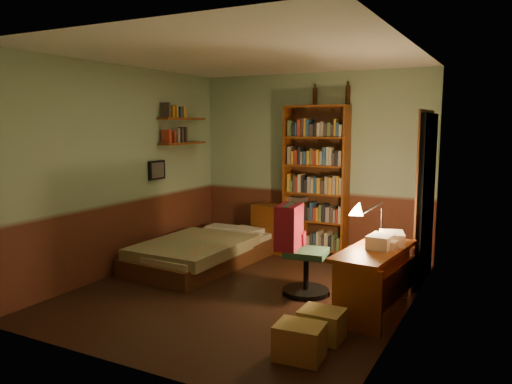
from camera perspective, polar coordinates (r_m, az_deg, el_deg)
The scene contains 24 objects.
floor at distance 5.78m, azimuth -1.17°, elevation -11.27°, with size 3.50×4.00×0.02m, color black.
ceiling at distance 5.51m, azimuth -1.25°, elevation 15.42°, with size 3.50×4.00×0.02m, color silver.
wall_back at distance 7.31m, azimuth 6.44°, elevation 3.22°, with size 3.50×0.02×2.60m, color #88A583.
wall_left at distance 6.53m, azimuth -14.88°, elevation 2.46°, with size 0.02×4.00×2.60m, color #88A583.
wall_right at distance 4.90m, azimuth 17.12°, elevation 0.66°, with size 0.02×4.00×2.60m, color #88A583.
wall_front at distance 3.88m, azimuth -15.74°, elevation -1.11°, with size 3.50×0.02×2.60m, color #88A583.
doorway at distance 6.22m, azimuth 18.88°, elevation -0.75°, with size 0.06×0.90×2.00m, color black.
door_trim at distance 6.22m, azimuth 18.56°, elevation -0.73°, with size 0.02×0.98×2.08m, color #452613.
bed at distance 6.75m, azimuth -6.16°, elevation -5.74°, with size 1.09×2.04×0.61m, color #6D7E4F.
dresser at distance 7.39m, azimuth 2.59°, elevation -4.19°, with size 0.77×0.39×0.69m, color #6D3210.
mini_stereo at distance 7.33m, azimuth 4.77°, elevation -1.07°, with size 0.24×0.19×0.13m, color #B2B2B7.
bookshelf at distance 7.14m, azimuth 6.84°, elevation 1.24°, with size 0.92×0.28×2.14m, color #6D3210.
bottle_left at distance 7.23m, azimuth 6.75°, elevation 10.76°, with size 0.07×0.07×0.24m, color black.
bottle_right at distance 7.08m, azimuth 10.46°, elevation 10.81°, with size 0.07×0.07×0.26m, color black.
desk at distance 5.22m, azimuth 13.28°, elevation -9.78°, with size 0.50×1.21×0.65m, color #6D3210.
paper_stack at distance 5.34m, azimuth 15.27°, elevation -5.14°, with size 0.24×0.32×0.13m, color silver.
desk_lamp at distance 5.44m, azimuth 14.19°, elevation -2.25°, with size 0.18×0.18×0.61m, color black.
office_chair at distance 5.56m, azimuth 5.78°, elevation -6.85°, with size 0.48×0.42×0.95m, color #284C37.
red_jacket at distance 5.22m, azimuth 7.59°, elevation 0.26°, with size 0.23×0.42×0.49m, color maroon.
wall_shelf_lower at distance 7.28m, azimuth -8.38°, elevation 5.53°, with size 0.20×0.90×0.03m, color #6D3210.
wall_shelf_upper at distance 7.28m, azimuth -8.44°, elevation 8.29°, with size 0.20×0.90×0.03m, color #6D3210.
framed_picture at distance 6.96m, azimuth -11.28°, elevation 2.47°, with size 0.04×0.32×0.26m, color black.
cardboard_box_a at distance 4.20m, azimuth 5.02°, elevation -16.65°, with size 0.38×0.31×0.29m, color olive.
cardboard_box_b at distance 4.57m, azimuth 7.52°, elevation -14.76°, with size 0.37×0.31×0.26m, color olive.
Camera 1 is at (2.64, -4.78, 1.88)m, focal length 35.00 mm.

